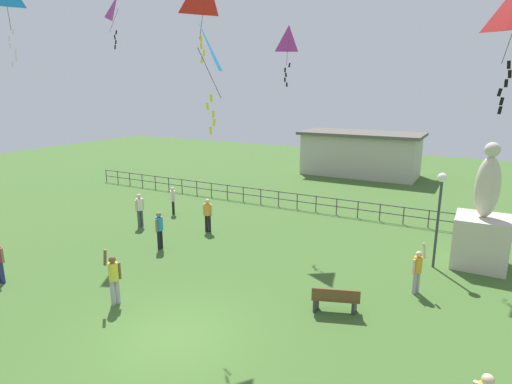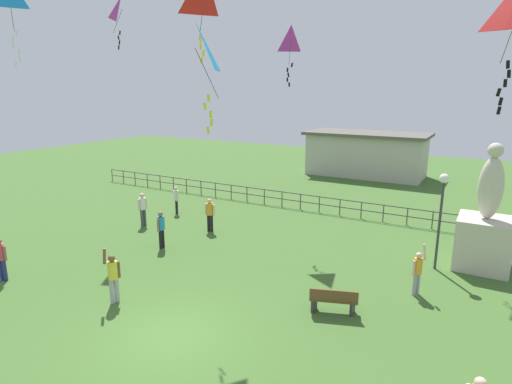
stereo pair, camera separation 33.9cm
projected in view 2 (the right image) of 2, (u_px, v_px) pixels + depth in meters
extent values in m
plane|color=#3D6028|center=(171.00, 336.00, 12.10)|extent=(80.00, 80.00, 0.00)
cube|color=beige|center=(483.00, 243.00, 16.58)|extent=(1.97, 1.97, 2.03)
ellipsoid|color=beige|center=(491.00, 188.00, 16.05)|extent=(0.90, 0.76, 2.41)
sphere|color=beige|center=(496.00, 150.00, 15.71)|extent=(0.56, 0.56, 0.56)
cylinder|color=#38383D|center=(439.00, 227.00, 16.26)|extent=(0.10, 0.10, 3.50)
sphere|color=white|center=(444.00, 178.00, 15.81)|extent=(0.36, 0.36, 0.36)
cube|color=brown|center=(333.00, 299.00, 13.31)|extent=(1.55, 0.88, 0.06)
cube|color=brown|center=(334.00, 296.00, 13.08)|extent=(1.43, 0.56, 0.36)
cube|color=#333338|center=(314.00, 304.00, 13.46)|extent=(0.08, 0.36, 0.45)
cube|color=#333338|center=(352.00, 307.00, 13.25)|extent=(0.08, 0.36, 0.45)
cylinder|color=black|center=(177.00, 207.00, 23.94)|extent=(0.13, 0.13, 0.79)
cylinder|color=black|center=(177.00, 206.00, 24.08)|extent=(0.13, 0.13, 0.79)
cylinder|color=white|center=(176.00, 195.00, 23.85)|extent=(0.29, 0.29, 0.56)
sphere|color=beige|center=(176.00, 189.00, 23.76)|extent=(0.21, 0.21, 0.21)
cylinder|color=beige|center=(176.00, 197.00, 23.68)|extent=(0.09, 0.09, 0.53)
cylinder|color=beige|center=(176.00, 195.00, 24.04)|extent=(0.09, 0.09, 0.53)
cylinder|color=navy|center=(1.00, 270.00, 15.55)|extent=(0.14, 0.14, 0.83)
cylinder|color=navy|center=(5.00, 270.00, 15.52)|extent=(0.14, 0.14, 0.83)
cylinder|color=#D83F59|center=(0.00, 252.00, 15.36)|extent=(0.31, 0.31, 0.59)
cylinder|color=#8C6647|center=(5.00, 253.00, 15.33)|extent=(0.09, 0.09, 0.56)
cylinder|color=black|center=(163.00, 238.00, 18.84)|extent=(0.15, 0.15, 0.86)
cylinder|color=black|center=(161.00, 239.00, 18.69)|extent=(0.15, 0.15, 0.86)
cylinder|color=#268CBF|center=(161.00, 223.00, 18.59)|extent=(0.31, 0.31, 0.61)
sphere|color=#8C6647|center=(160.00, 214.00, 18.50)|extent=(0.23, 0.23, 0.23)
cylinder|color=#8C6647|center=(164.00, 223.00, 18.79)|extent=(0.09, 0.09, 0.57)
cylinder|color=#8C6647|center=(158.00, 225.00, 18.42)|extent=(0.09, 0.09, 0.57)
cylinder|color=black|center=(212.00, 223.00, 20.95)|extent=(0.15, 0.15, 0.85)
cylinder|color=black|center=(209.00, 223.00, 21.00)|extent=(0.15, 0.15, 0.85)
cylinder|color=orange|center=(210.00, 209.00, 20.80)|extent=(0.31, 0.31, 0.60)
sphere|color=beige|center=(210.00, 201.00, 20.71)|extent=(0.23, 0.23, 0.23)
cylinder|color=beige|center=(214.00, 210.00, 20.75)|extent=(0.09, 0.09, 0.57)
cylinder|color=beige|center=(206.00, 209.00, 20.88)|extent=(0.09, 0.09, 0.57)
cylinder|color=#99999E|center=(418.00, 284.00, 14.51)|extent=(0.13, 0.13, 0.78)
cylinder|color=#99999E|center=(415.00, 284.00, 14.45)|extent=(0.13, 0.13, 0.78)
cylinder|color=orange|center=(418.00, 266.00, 14.32)|extent=(0.29, 0.29, 0.55)
sphere|color=beige|center=(419.00, 256.00, 14.23)|extent=(0.21, 0.21, 0.21)
cylinder|color=beige|center=(425.00, 252.00, 14.25)|extent=(0.21, 0.18, 0.53)
cylinder|color=beige|center=(414.00, 268.00, 14.25)|extent=(0.09, 0.09, 0.52)
sphere|color=beige|center=(481.00, 383.00, 7.81)|extent=(0.23, 0.23, 0.23)
cylinder|color=#3F4C47|center=(145.00, 217.00, 21.89)|extent=(0.15, 0.15, 0.88)
cylinder|color=#3F4C47|center=(142.00, 218.00, 21.76)|extent=(0.15, 0.15, 0.88)
cylinder|color=white|center=(142.00, 204.00, 21.65)|extent=(0.32, 0.32, 0.62)
sphere|color=beige|center=(142.00, 196.00, 21.55)|extent=(0.24, 0.24, 0.24)
cylinder|color=beige|center=(146.00, 203.00, 21.82)|extent=(0.10, 0.10, 0.59)
cylinder|color=beige|center=(139.00, 205.00, 21.50)|extent=(0.10, 0.10, 0.59)
cylinder|color=#99999E|center=(112.00, 291.00, 13.88)|extent=(0.15, 0.15, 0.85)
cylinder|color=#99999E|center=(117.00, 290.00, 13.99)|extent=(0.15, 0.15, 0.85)
cylinder|color=gold|center=(113.00, 270.00, 13.76)|extent=(0.31, 0.31, 0.60)
sphere|color=brown|center=(112.00, 258.00, 13.67)|extent=(0.23, 0.23, 0.23)
cylinder|color=brown|center=(104.00, 256.00, 13.54)|extent=(0.23, 0.16, 0.58)
cylinder|color=brown|center=(119.00, 269.00, 13.91)|extent=(0.09, 0.09, 0.57)
pyramid|color=#B22DB2|center=(291.00, 39.00, 19.00)|extent=(0.95, 0.89, 1.12)
cylinder|color=#4C381E|center=(290.00, 52.00, 19.38)|extent=(0.32, 0.45, 1.12)
cube|color=black|center=(292.00, 65.00, 19.51)|extent=(0.11, 0.05, 0.21)
cube|color=black|center=(288.00, 70.00, 19.57)|extent=(0.10, 0.03, 0.21)
cube|color=black|center=(288.00, 75.00, 19.62)|extent=(0.11, 0.02, 0.21)
cube|color=black|center=(287.00, 80.00, 19.68)|extent=(0.09, 0.05, 0.20)
cube|color=black|center=(289.00, 85.00, 19.72)|extent=(0.09, 0.05, 0.20)
pyramid|color=#B22DB2|center=(122.00, 9.00, 19.73)|extent=(0.85, 0.97, 1.05)
cylinder|color=#4C381E|center=(118.00, 21.00, 19.85)|extent=(0.46, 0.27, 1.05)
cube|color=black|center=(120.00, 33.00, 19.97)|extent=(0.11, 0.03, 0.21)
cube|color=black|center=(119.00, 38.00, 20.03)|extent=(0.08, 0.05, 0.20)
cube|color=black|center=(119.00, 43.00, 20.08)|extent=(0.11, 0.03, 0.21)
cube|color=black|center=(119.00, 47.00, 20.13)|extent=(0.11, 0.01, 0.21)
cylinder|color=#4C381E|center=(202.00, 16.00, 13.46)|extent=(0.61, 0.44, 1.34)
cube|color=yellow|center=(201.00, 39.00, 13.62)|extent=(0.08, 0.03, 0.20)
cube|color=yellow|center=(201.00, 46.00, 13.67)|extent=(0.11, 0.04, 0.21)
cube|color=yellow|center=(203.00, 53.00, 13.72)|extent=(0.08, 0.05, 0.20)
cube|color=yellow|center=(202.00, 60.00, 13.78)|extent=(0.12, 0.05, 0.21)
pyramid|color=#198CD1|center=(195.00, 48.00, 11.28)|extent=(0.88, 0.94, 1.33)
cylinder|color=#4C381E|center=(207.00, 73.00, 11.42)|extent=(0.57, 0.29, 1.33)
cube|color=yellow|center=(209.00, 98.00, 11.57)|extent=(0.09, 0.04, 0.20)
cube|color=yellow|center=(205.00, 106.00, 11.63)|extent=(0.10, 0.04, 0.20)
cube|color=yellow|center=(211.00, 114.00, 11.67)|extent=(0.09, 0.03, 0.20)
cube|color=yellow|center=(211.00, 122.00, 11.73)|extent=(0.10, 0.03, 0.21)
cube|color=yellow|center=(208.00, 130.00, 11.78)|extent=(0.11, 0.02, 0.21)
cylinder|color=#4C381E|center=(511.00, 35.00, 10.06)|extent=(0.29, 0.69, 1.32)
cube|color=black|center=(508.00, 64.00, 10.22)|extent=(0.10, 0.04, 0.20)
cube|color=black|center=(509.00, 74.00, 10.26)|extent=(0.10, 0.01, 0.20)
cube|color=black|center=(505.00, 83.00, 10.32)|extent=(0.09, 0.05, 0.20)
cube|color=black|center=(499.00, 92.00, 10.38)|extent=(0.11, 0.03, 0.21)
cube|color=black|center=(501.00, 102.00, 10.43)|extent=(0.11, 0.04, 0.21)
cube|color=black|center=(499.00, 111.00, 10.48)|extent=(0.10, 0.02, 0.21)
cylinder|color=#4C381E|center=(11.00, 13.00, 15.02)|extent=(0.69, 0.39, 1.33)
cube|color=white|center=(16.00, 33.00, 15.18)|extent=(0.10, 0.04, 0.21)
cube|color=white|center=(13.00, 39.00, 15.24)|extent=(0.11, 0.03, 0.21)
cube|color=white|center=(13.00, 46.00, 15.30)|extent=(0.12, 0.03, 0.21)
cube|color=white|center=(19.00, 52.00, 15.34)|extent=(0.09, 0.04, 0.20)
cube|color=white|center=(19.00, 58.00, 15.39)|extent=(0.08, 0.03, 0.20)
cube|color=white|center=(16.00, 65.00, 15.45)|extent=(0.08, 0.05, 0.20)
cylinder|color=#4C4742|center=(112.00, 175.00, 32.49)|extent=(0.06, 0.06, 0.95)
cylinder|color=#4C4742|center=(123.00, 177.00, 31.91)|extent=(0.06, 0.06, 0.95)
cylinder|color=#4C4742|center=(135.00, 178.00, 31.32)|extent=(0.06, 0.06, 0.95)
cylinder|color=#4C4742|center=(147.00, 180.00, 30.72)|extent=(0.06, 0.06, 0.95)
cylinder|color=#4C4742|center=(160.00, 182.00, 30.13)|extent=(0.06, 0.06, 0.95)
cylinder|color=#4C4742|center=(173.00, 184.00, 29.53)|extent=(0.06, 0.06, 0.95)
cylinder|color=#4C4742|center=(186.00, 185.00, 28.97)|extent=(0.06, 0.06, 0.95)
cylinder|color=#4C4742|center=(201.00, 187.00, 28.37)|extent=(0.06, 0.06, 0.95)
cylinder|color=#4C4742|center=(215.00, 190.00, 27.79)|extent=(0.06, 0.06, 0.95)
cylinder|color=#4C4742|center=(231.00, 192.00, 27.19)|extent=(0.06, 0.06, 0.95)
cylinder|color=#4C4742|center=(247.00, 194.00, 26.62)|extent=(0.06, 0.06, 0.95)
cylinder|color=#4C4742|center=(264.00, 196.00, 26.01)|extent=(0.06, 0.06, 0.95)
cylinder|color=#4C4742|center=(282.00, 199.00, 25.42)|extent=(0.06, 0.06, 0.95)
cylinder|color=#4C4742|center=(301.00, 201.00, 24.83)|extent=(0.06, 0.06, 0.95)
cylinder|color=#4C4742|center=(319.00, 204.00, 24.26)|extent=(0.06, 0.06, 0.95)
cylinder|color=#4C4742|center=(340.00, 207.00, 23.67)|extent=(0.06, 0.06, 0.95)
cylinder|color=#4C4742|center=(361.00, 210.00, 23.08)|extent=(0.06, 0.06, 0.95)
cylinder|color=#4C4742|center=(383.00, 213.00, 22.50)|extent=(0.06, 0.06, 0.95)
cylinder|color=#4C4742|center=(407.00, 216.00, 21.91)|extent=(0.06, 0.06, 0.95)
cylinder|color=#4C4742|center=(433.00, 220.00, 21.31)|extent=(0.06, 0.06, 0.95)
cylinder|color=#4C4742|center=(459.00, 224.00, 20.73)|extent=(0.06, 0.06, 0.95)
cylinder|color=#4C4742|center=(486.00, 227.00, 20.15)|extent=(0.06, 0.06, 0.95)
cube|color=#4C4742|center=(336.00, 199.00, 23.68)|extent=(36.00, 0.05, 0.05)
cube|color=#4C4742|center=(336.00, 206.00, 23.79)|extent=(36.00, 0.05, 0.05)
cube|color=#B7B2A3|center=(366.00, 155.00, 34.44)|extent=(9.02, 4.06, 3.29)
cube|color=#59544C|center=(367.00, 134.00, 34.02)|extent=(9.62, 4.66, 0.24)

